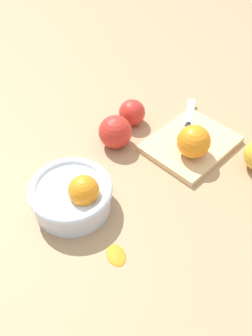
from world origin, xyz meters
The scene contains 8 objects.
ground_plane centered at (0.00, 0.00, 0.00)m, with size 2.40×2.40×0.00m, color tan.
bowl centered at (-0.16, 0.13, 0.04)m, with size 0.18×0.18×0.10m.
cutting_board centered at (0.15, 0.01, 0.01)m, with size 0.21×0.17×0.02m, color #DBB77F.
orange_on_board centered at (0.11, -0.01, 0.06)m, with size 0.08×0.08×0.08m, color orange.
knife centered at (0.21, 0.05, 0.02)m, with size 0.15×0.08×0.01m.
apple_back_right centered at (0.14, 0.18, 0.03)m, with size 0.07×0.07×0.07m, color red.
apple_back_right_2 centered at (0.05, 0.17, 0.04)m, with size 0.08×0.08×0.08m, color red.
citrus_peel centered at (-0.20, -0.02, 0.00)m, with size 0.05×0.04×0.01m, color orange.
Camera 1 is at (-0.51, -0.25, 0.67)m, focal length 41.35 mm.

